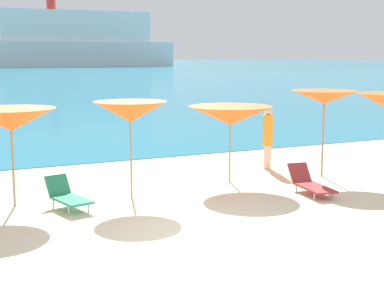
{
  "coord_description": "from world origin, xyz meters",
  "views": [
    {
      "loc": [
        -4.51,
        -8.91,
        3.32
      ],
      "look_at": [
        1.46,
        3.49,
        1.2
      ],
      "focal_mm": 53.53,
      "sensor_mm": 36.0,
      "label": 1
    }
  ],
  "objects_px": {
    "beachgoer_2": "(268,136)",
    "umbrella_4": "(230,116)",
    "lounge_chair_1": "(310,183)",
    "cruise_ship": "(77,42)",
    "umbrella_5": "(324,98)",
    "umbrella_2": "(11,120)",
    "lounge_chair_2": "(67,196)",
    "umbrella_3": "(130,112)"
  },
  "relations": [
    {
      "from": "umbrella_2",
      "to": "umbrella_3",
      "type": "height_order",
      "value": "umbrella_3"
    },
    {
      "from": "umbrella_2",
      "to": "cruise_ship",
      "type": "relative_size",
      "value": 0.04
    },
    {
      "from": "lounge_chair_2",
      "to": "cruise_ship",
      "type": "distance_m",
      "value": 173.78
    },
    {
      "from": "umbrella_4",
      "to": "lounge_chair_2",
      "type": "xyz_separation_m",
      "value": [
        -4.52,
        -0.77,
        -1.48
      ]
    },
    {
      "from": "lounge_chair_2",
      "to": "umbrella_4",
      "type": "bearing_deg",
      "value": -3.59
    },
    {
      "from": "umbrella_2",
      "to": "umbrella_3",
      "type": "bearing_deg",
      "value": -6.16
    },
    {
      "from": "umbrella_4",
      "to": "cruise_ship",
      "type": "distance_m",
      "value": 171.88
    },
    {
      "from": "beachgoer_2",
      "to": "umbrella_4",
      "type": "bearing_deg",
      "value": 135.56
    },
    {
      "from": "umbrella_5",
      "to": "cruise_ship",
      "type": "xyz_separation_m",
      "value": [
        36.57,
        167.73,
        5.45
      ]
    },
    {
      "from": "lounge_chair_1",
      "to": "umbrella_4",
      "type": "bearing_deg",
      "value": 129.16
    },
    {
      "from": "lounge_chair_1",
      "to": "cruise_ship",
      "type": "bearing_deg",
      "value": 85.36
    },
    {
      "from": "umbrella_2",
      "to": "umbrella_4",
      "type": "relative_size",
      "value": 0.9
    },
    {
      "from": "umbrella_2",
      "to": "umbrella_5",
      "type": "relative_size",
      "value": 0.92
    },
    {
      "from": "lounge_chair_1",
      "to": "beachgoer_2",
      "type": "bearing_deg",
      "value": 84.37
    },
    {
      "from": "umbrella_3",
      "to": "lounge_chair_2",
      "type": "relative_size",
      "value": 1.61
    },
    {
      "from": "umbrella_3",
      "to": "lounge_chair_2",
      "type": "xyz_separation_m",
      "value": [
        -1.64,
        -0.41,
        -1.74
      ]
    },
    {
      "from": "umbrella_3",
      "to": "beachgoer_2",
      "type": "height_order",
      "value": "umbrella_3"
    },
    {
      "from": "umbrella_4",
      "to": "umbrella_5",
      "type": "xyz_separation_m",
      "value": [
        2.67,
        -0.49,
        0.42
      ]
    },
    {
      "from": "umbrella_3",
      "to": "cruise_ship",
      "type": "xyz_separation_m",
      "value": [
        42.13,
        167.6,
        5.62
      ]
    },
    {
      "from": "cruise_ship",
      "to": "umbrella_4",
      "type": "bearing_deg",
      "value": -100.46
    },
    {
      "from": "lounge_chair_2",
      "to": "cruise_ship",
      "type": "xyz_separation_m",
      "value": [
        43.76,
        168.01,
        7.36
      ]
    },
    {
      "from": "umbrella_2",
      "to": "lounge_chair_2",
      "type": "xyz_separation_m",
      "value": [
        1.02,
        -0.7,
        -1.65
      ]
    },
    {
      "from": "lounge_chair_1",
      "to": "lounge_chair_2",
      "type": "xyz_separation_m",
      "value": [
        -5.69,
        1.16,
        0.05
      ]
    },
    {
      "from": "umbrella_3",
      "to": "beachgoer_2",
      "type": "bearing_deg",
      "value": 17.16
    },
    {
      "from": "umbrella_3",
      "to": "lounge_chair_1",
      "type": "xyz_separation_m",
      "value": [
        4.05,
        -1.57,
        -1.78
      ]
    },
    {
      "from": "cruise_ship",
      "to": "umbrella_3",
      "type": "bearing_deg",
      "value": -101.36
    },
    {
      "from": "umbrella_2",
      "to": "cruise_ship",
      "type": "bearing_deg",
      "value": 75.02
    },
    {
      "from": "lounge_chair_2",
      "to": "beachgoer_2",
      "type": "distance_m",
      "value": 6.74
    },
    {
      "from": "umbrella_2",
      "to": "lounge_chair_1",
      "type": "height_order",
      "value": "umbrella_2"
    },
    {
      "from": "umbrella_5",
      "to": "cruise_ship",
      "type": "height_order",
      "value": "cruise_ship"
    },
    {
      "from": "umbrella_5",
      "to": "beachgoer_2",
      "type": "relative_size",
      "value": 1.3
    },
    {
      "from": "umbrella_3",
      "to": "beachgoer_2",
      "type": "distance_m",
      "value": 5.13
    },
    {
      "from": "umbrella_2",
      "to": "umbrella_3",
      "type": "relative_size",
      "value": 0.96
    },
    {
      "from": "beachgoer_2",
      "to": "cruise_ship",
      "type": "height_order",
      "value": "cruise_ship"
    },
    {
      "from": "lounge_chair_2",
      "to": "cruise_ship",
      "type": "bearing_deg",
      "value": 62.09
    },
    {
      "from": "umbrella_2",
      "to": "umbrella_4",
      "type": "xyz_separation_m",
      "value": [
        5.54,
        0.08,
        -0.16
      ]
    },
    {
      "from": "umbrella_5",
      "to": "cruise_ship",
      "type": "bearing_deg",
      "value": 77.7
    },
    {
      "from": "umbrella_3",
      "to": "umbrella_2",
      "type": "bearing_deg",
      "value": 173.84
    },
    {
      "from": "umbrella_4",
      "to": "cruise_ship",
      "type": "xyz_separation_m",
      "value": [
        39.24,
        167.24,
        5.88
      ]
    },
    {
      "from": "beachgoer_2",
      "to": "lounge_chair_2",
      "type": "bearing_deg",
      "value": 121.61
    },
    {
      "from": "umbrella_2",
      "to": "umbrella_5",
      "type": "height_order",
      "value": "umbrella_5"
    },
    {
      "from": "umbrella_5",
      "to": "lounge_chair_1",
      "type": "height_order",
      "value": "umbrella_5"
    }
  ]
}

